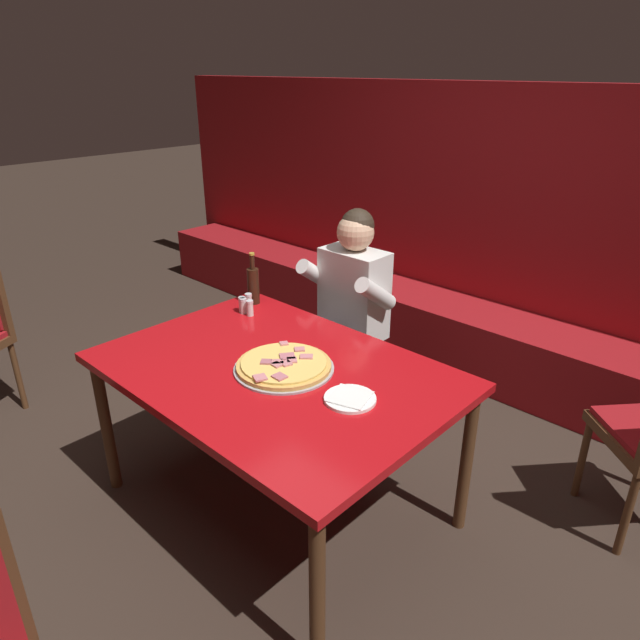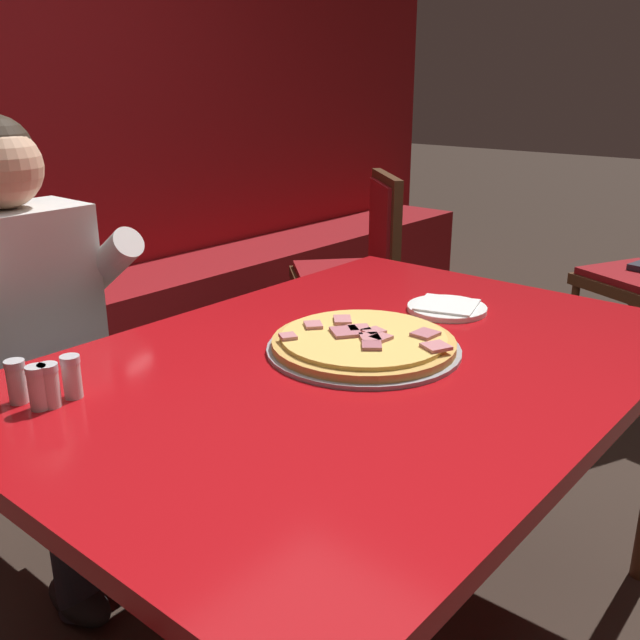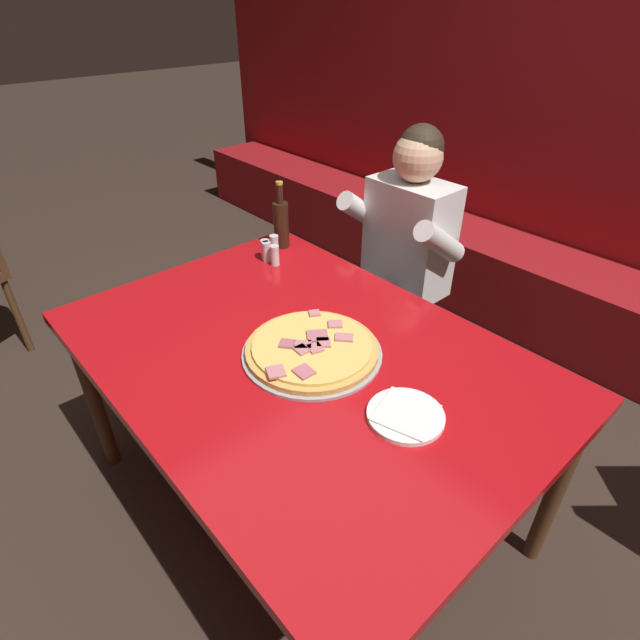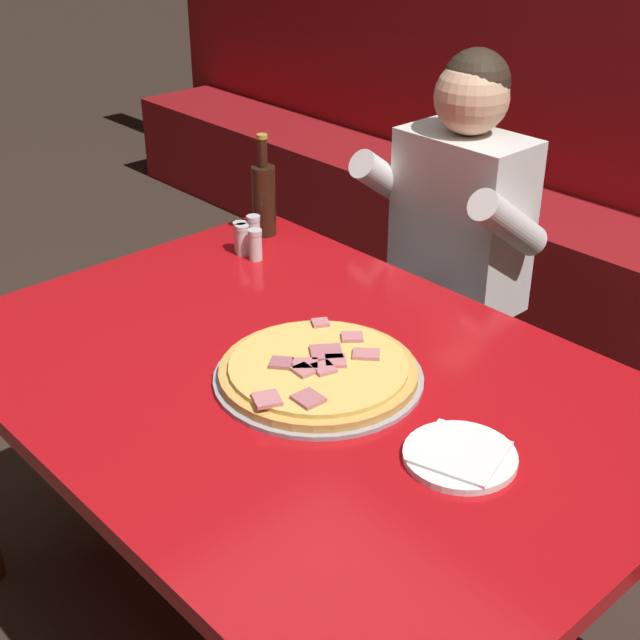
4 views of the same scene
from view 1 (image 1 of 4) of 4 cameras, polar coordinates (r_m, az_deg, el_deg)
ground_plane at (r=2.98m, az=-4.04°, el=-17.85°), size 24.00×24.00×0.00m
booth_wall_panel at (r=4.14m, az=18.43°, el=8.34°), size 6.80×0.16×1.90m
booth_bench at (r=4.12m, az=15.17°, el=-2.10°), size 6.46×0.48×0.46m
main_dining_table at (r=2.56m, az=-4.49°, el=-6.06°), size 1.56×1.09×0.77m
pizza at (r=2.51m, az=-3.64°, el=-4.57°), size 0.44×0.44×0.05m
plate_white_paper at (r=2.29m, az=3.02°, el=-7.84°), size 0.21×0.21×0.02m
beer_bottle at (r=3.19m, az=-6.69°, el=3.56°), size 0.07×0.07×0.29m
shaker_oregano at (r=3.08m, az=-7.68°, el=1.34°), size 0.04×0.04×0.09m
shaker_red_pepper_flakes at (r=3.14m, az=-7.15°, el=1.82°), size 0.04×0.04×0.09m
shaker_black_pepper at (r=3.10m, az=-7.80°, el=1.48°), size 0.04×0.04×0.09m
shaker_parmesan at (r=3.05m, az=-7.02°, el=1.13°), size 0.04×0.04×0.09m
diner_seated_blue_shirt at (r=3.28m, az=2.43°, el=1.07°), size 0.53×0.53×1.27m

